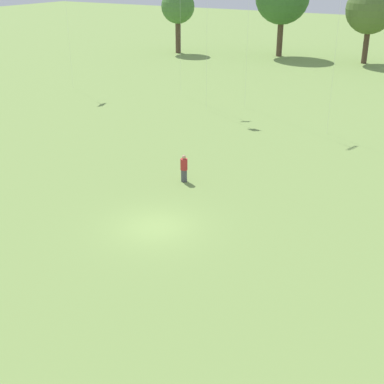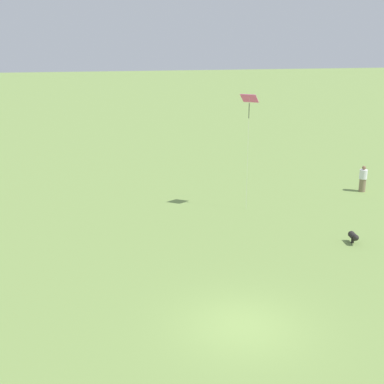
# 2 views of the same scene
# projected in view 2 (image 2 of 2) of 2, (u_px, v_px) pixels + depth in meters

# --- Properties ---
(ground_plane) EXTENTS (240.00, 240.00, 0.00)m
(ground_plane) POSITION_uv_depth(u_px,v_px,m) (243.00, 326.00, 18.32)
(ground_plane) COLOR #7A994C
(person_1) EXTENTS (0.67, 0.67, 1.65)m
(person_1) POSITION_uv_depth(u_px,v_px,m) (363.00, 179.00, 33.37)
(person_1) COLOR #847056
(person_1) RESTS_ON ground_plane
(kite_4) EXTENTS (1.12, 1.08, 6.48)m
(kite_4) POSITION_uv_depth(u_px,v_px,m) (249.00, 102.00, 28.59)
(kite_4) COLOR #E54C99
(kite_4) RESTS_ON ground_plane
(dog_0) EXTENTS (0.36, 0.77, 0.54)m
(dog_0) POSITION_uv_depth(u_px,v_px,m) (354.00, 237.00, 25.28)
(dog_0) COLOR black
(dog_0) RESTS_ON ground_plane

